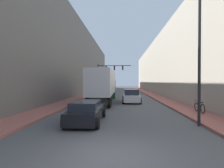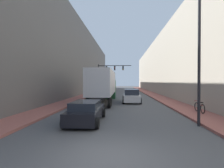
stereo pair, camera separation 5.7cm
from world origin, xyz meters
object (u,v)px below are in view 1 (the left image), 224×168
Objects in this scene: sedan_car at (87,112)px; traffic_signal_gantry at (107,73)px; semi_truck at (104,85)px; suv_car at (131,96)px; street_lamp at (199,41)px; parked_bicycle at (199,107)px.

sedan_car is 26.23m from traffic_signal_gantry.
traffic_signal_gantry is at bearing 93.54° from semi_truck.
suv_car is at bearing -74.22° from traffic_signal_gantry.
semi_truck is at bearing 177.56° from suv_car.
street_lamp reaches higher than traffic_signal_gantry.
semi_truck reaches higher than sedan_car.
semi_truck is at bearing -86.46° from traffic_signal_gantry.
traffic_signal_gantry is (-1.02, 25.93, 3.84)m from sedan_car.
semi_truck is at bearing 120.39° from street_lamp.
traffic_signal_gantry is at bearing 92.25° from sedan_car.
street_lamp is at bearing -73.65° from suv_car.
parked_bicycle is (8.32, -7.63, -1.66)m from semi_truck.
sedan_car reaches higher than parked_bicycle.
suv_car is at bearing -2.44° from semi_truck.
traffic_signal_gantry is 27.60m from street_lamp.
sedan_car is 8.82m from parked_bicycle.
suv_car is 8.97m from parked_bicycle.
semi_truck is 1.63× the size of street_lamp.
sedan_car is 11.16m from suv_car.
suv_car is 12.41m from street_lamp.
suv_car is (3.38, -0.14, -1.42)m from semi_truck.
semi_truck is 11.41m from parked_bicycle.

